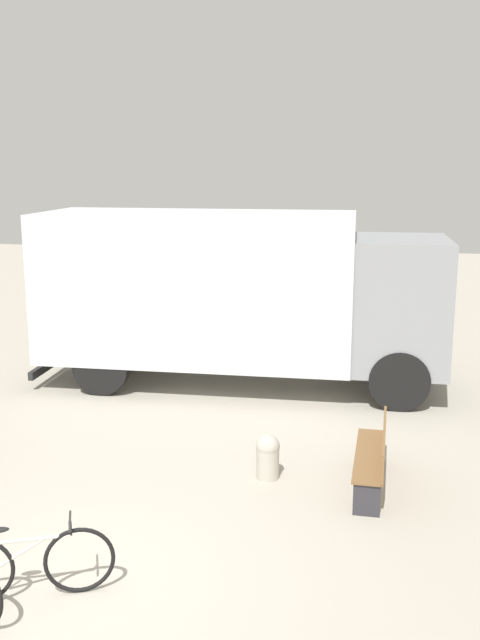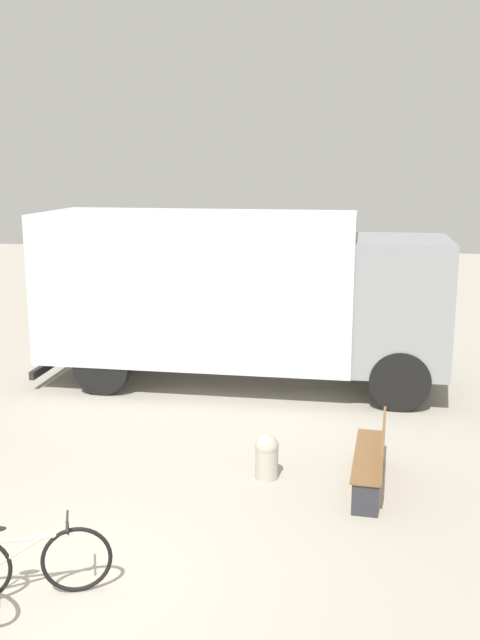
# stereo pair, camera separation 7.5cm
# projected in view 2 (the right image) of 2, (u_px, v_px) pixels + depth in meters

# --- Properties ---
(ground_plane) EXTENTS (60.00, 60.00, 0.00)m
(ground_plane) POSITION_uv_depth(u_px,v_px,m) (67.00, 586.00, 7.53)
(ground_plane) COLOR #A8A091
(delivery_truck) EXTENTS (7.97, 2.49, 3.43)m
(delivery_truck) POSITION_uv_depth(u_px,v_px,m) (236.00, 291.00, 14.01)
(delivery_truck) COLOR silver
(delivery_truck) RESTS_ON ground
(park_bench) EXTENTS (0.48, 1.90, 0.85)m
(park_bench) POSITION_uv_depth(u_px,v_px,m) (374.00, 454.00, 9.75)
(park_bench) COLOR brown
(park_bench) RESTS_ON ground
(bicycle_middle) EXTENTS (1.62, 0.71, 0.82)m
(bicycle_middle) POSITION_uv_depth(u_px,v_px,m) (26.00, 563.00, 7.25)
(bicycle_middle) COLOR black
(bicycle_middle) RESTS_ON ground
(bollard_near_bench) EXTENTS (0.34, 0.34, 0.65)m
(bollard_near_bench) POSITION_uv_depth(u_px,v_px,m) (267.00, 455.00, 10.04)
(bollard_near_bench) COLOR #B2AD9E
(bollard_near_bench) RESTS_ON ground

